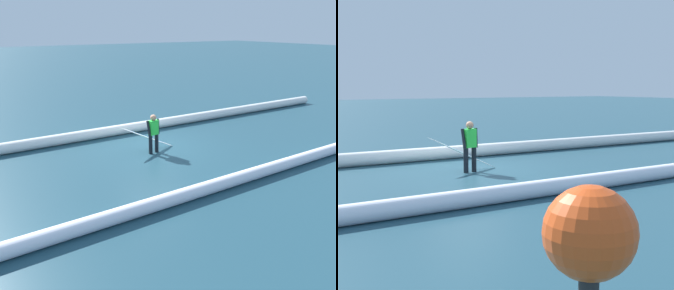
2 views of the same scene
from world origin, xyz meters
TOP-DOWN VIEW (x-y plane):
  - ground_plane at (0.00, 0.00)m, footprint 155.83×155.83m
  - surfer at (0.25, 0.57)m, footprint 0.52×0.26m
  - surfboard at (0.29, 0.19)m, footprint 2.17×0.43m
  - channel_buoy at (4.42, 10.16)m, footprint 0.73×0.73m
  - wave_crest_foreground at (-2.79, -2.11)m, footprint 18.17×0.79m
  - wave_crest_midground at (0.90, 4.20)m, footprint 14.52×0.38m

SIDE VIEW (x-z plane):
  - ground_plane at x=0.00m, z-range 0.00..0.00m
  - wave_crest_midground at x=0.90m, z-range 0.00..0.38m
  - wave_crest_foreground at x=-2.79m, z-range 0.00..0.43m
  - surfboard at x=0.29m, z-range -0.02..1.05m
  - surfer at x=0.25m, z-range 0.09..1.54m
  - channel_buoy at x=4.42m, z-range 0.43..2.14m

